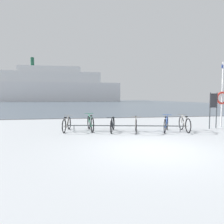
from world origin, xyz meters
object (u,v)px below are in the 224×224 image
object	(u,v)px
bicycle_3	(136,125)
rescue_post	(222,96)
bicycle_2	(112,125)
info_sign	(213,104)
bicycle_5	(184,124)
ferry_ship	(53,87)
bicycle_1	(90,123)
bicycle_0	(67,124)
bicycle_4	(166,124)

from	to	relation	value
bicycle_3	rescue_post	world-z (taller)	rescue_post
bicycle_2	bicycle_3	xyz separation A→B (m)	(1.10, -0.25, 0.02)
bicycle_2	info_sign	xyz separation A→B (m)	(5.50, 0.14, 0.97)
bicycle_3	bicycle_5	xyz separation A→B (m)	(2.42, -0.20, 0.01)
ferry_ship	bicycle_3	bearing A→B (deg)	-80.12
bicycle_1	rescue_post	size ratio (longest dim) A/B	0.48
bicycle_0	rescue_post	world-z (taller)	rescue_post
bicycle_4	bicycle_3	bearing A→B (deg)	174.36
bicycle_2	bicycle_4	bearing A→B (deg)	-8.81
ferry_ship	bicycle_2	bearing A→B (deg)	-80.86
bicycle_2	bicycle_3	bearing A→B (deg)	-13.00
rescue_post	bicycle_3	bearing A→B (deg)	-170.71
info_sign	bicycle_3	bearing A→B (deg)	-174.90
info_sign	rescue_post	world-z (taller)	rescue_post
info_sign	ferry_ship	xyz separation A→B (m)	(-18.28, 79.31, 4.90)
bicycle_3	bicycle_4	size ratio (longest dim) A/B	1.07
bicycle_0	info_sign	size ratio (longest dim) A/B	0.87
bicycle_3	bicycle_5	size ratio (longest dim) A/B	1.01
bicycle_3	ferry_ship	size ratio (longest dim) A/B	0.03
bicycle_3	bicycle_1	bearing A→B (deg)	161.82
bicycle_2	info_sign	distance (m)	5.59
bicycle_2	bicycle_5	world-z (taller)	bicycle_5
bicycle_2	bicycle_5	bearing A→B (deg)	-7.39
bicycle_2	ferry_ship	bearing A→B (deg)	99.14
bicycle_0	ferry_ship	bearing A→B (deg)	97.63
bicycle_5	info_sign	size ratio (longest dim) A/B	0.85
bicycle_5	info_sign	xyz separation A→B (m)	(1.98, 0.59, 0.94)
rescue_post	ferry_ship	world-z (taller)	ferry_ship
bicycle_0	bicycle_4	xyz separation A→B (m)	(4.79, -0.95, 0.02)
bicycle_1	bicycle_3	xyz separation A→B (m)	(2.14, -0.70, -0.02)
bicycle_1	bicycle_5	distance (m)	4.65
bicycle_1	ferry_ship	distance (m)	80.08
bicycle_3	bicycle_4	distance (m)	1.49
info_sign	ferry_ship	bearing A→B (deg)	102.98
bicycle_1	bicycle_3	bearing A→B (deg)	-18.18
bicycle_0	ferry_ship	world-z (taller)	ferry_ship
bicycle_0	bicycle_5	distance (m)	5.82
rescue_post	ferry_ship	distance (m)	81.26
bicycle_3	info_sign	size ratio (longest dim) A/B	0.85
bicycle_0	bicycle_2	xyz separation A→B (m)	(2.21, -0.55, -0.01)
bicycle_0	bicycle_5	xyz separation A→B (m)	(5.73, -1.00, 0.02)
bicycle_0	rescue_post	bearing A→B (deg)	0.40
bicycle_4	rescue_post	world-z (taller)	rescue_post
info_sign	bicycle_1	bearing A→B (deg)	177.27
bicycle_1	info_sign	xyz separation A→B (m)	(6.54, -0.31, 0.93)
bicycle_2	rescue_post	distance (m)	6.55
bicycle_3	bicycle_2	bearing A→B (deg)	167.00
rescue_post	bicycle_1	bearing A→B (deg)	-178.79
bicycle_2	ferry_ship	distance (m)	80.68
ferry_ship	bicycle_0	bearing A→B (deg)	-82.37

